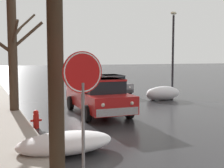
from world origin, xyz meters
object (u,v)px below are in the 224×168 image
Objects in this scene: bare_tree_second_along_sidewalk at (13,47)px; pickup_truck_red_approaching_near_lane at (98,96)px; sedan_maroon_parked_kerbside_mid at (80,79)px; fire_hydrant at (36,119)px; stop_sign_at_corner at (83,86)px; sedan_grey_parked_kerbside_close at (111,84)px; street_lamp_post at (173,50)px.

bare_tree_second_along_sidewalk is 1.20× the size of pickup_truck_red_approaching_near_lane.
sedan_maroon_parked_kerbside_mid is at bearing 57.43° from bare_tree_second_along_sidewalk.
stop_sign_at_corner reaches higher than fire_hydrant.
sedan_grey_parked_kerbside_close is at bearing 61.38° from pickup_truck_red_approaching_near_lane.
bare_tree_second_along_sidewalk is at bearing 150.20° from pickup_truck_red_approaching_near_lane.
stop_sign_at_corner is (-0.19, -6.26, 1.84)m from fire_hydrant.
stop_sign_at_corner is (0.22, -9.94, -1.06)m from bare_tree_second_along_sidewalk.
fire_hydrant is 6.53m from stop_sign_at_corner.
street_lamp_post is (9.91, 0.62, -0.08)m from bare_tree_second_along_sidewalk.
sedan_grey_parked_kerbside_close is at bearing -85.96° from sedan_maroon_parked_kerbside_mid.
pickup_truck_red_approaching_near_lane reaches higher than sedan_maroon_parked_kerbside_mid.
bare_tree_second_along_sidewalk reaches higher than stop_sign_at_corner.
sedan_grey_parked_kerbside_close is at bearing 119.99° from street_lamp_post.
stop_sign_at_corner is (-6.79, -20.92, 1.45)m from sedan_maroon_parked_kerbside_mid.
pickup_truck_red_approaching_near_lane is at bearing -156.66° from street_lamp_post.
street_lamp_post is at bearing 47.49° from stop_sign_at_corner.
stop_sign_at_corner is at bearing -88.72° from bare_tree_second_along_sidewalk.
sedan_maroon_parked_kerbside_mid is 5.90× the size of fire_hydrant.
sedan_grey_parked_kerbside_close is (7.44, 4.89, -2.50)m from bare_tree_second_along_sidewalk.
street_lamp_post reaches higher than sedan_maroon_parked_kerbside_mid.
stop_sign_at_corner is (-7.22, -14.84, 1.45)m from sedan_grey_parked_kerbside_close.
bare_tree_second_along_sidewalk reaches higher than street_lamp_post.
pickup_truck_red_approaching_near_lane is 7.21m from street_lamp_post.
sedan_grey_parked_kerbside_close is at bearing 33.33° from bare_tree_second_along_sidewalk.
bare_tree_second_along_sidewalk reaches higher than pickup_truck_red_approaching_near_lane.
bare_tree_second_along_sidewalk reaches higher than sedan_maroon_parked_kerbside_mid.
bare_tree_second_along_sidewalk is at bearing 91.28° from stop_sign_at_corner.
pickup_truck_red_approaching_near_lane is 7.95m from sedan_grey_parked_kerbside_close.
fire_hydrant is at bearing -114.23° from sedan_maroon_parked_kerbside_mid.
sedan_grey_parked_kerbside_close is 1.59× the size of stop_sign_at_corner.
sedan_maroon_parked_kerbside_mid is at bearing 94.04° from sedan_grey_parked_kerbside_close.
fire_hydrant is at bearing -155.61° from street_lamp_post.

